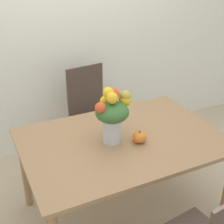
% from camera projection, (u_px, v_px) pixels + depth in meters
% --- Properties ---
extents(ground_plane, '(12.00, 12.00, 0.00)m').
position_uv_depth(ground_plane, '(122.00, 213.00, 2.60)').
color(ground_plane, tan).
extents(wall_back, '(8.00, 0.06, 2.70)m').
position_uv_depth(wall_back, '(63.00, 21.00, 3.04)').
color(wall_back, silver).
rests_on(wall_back, ground_plane).
extents(dining_table, '(1.45, 1.01, 0.73)m').
position_uv_depth(dining_table, '(123.00, 148.00, 2.32)').
color(dining_table, '#9E754C').
rests_on(dining_table, ground_plane).
extents(flower_vase, '(0.29, 0.24, 0.41)m').
position_uv_depth(flower_vase, '(112.00, 114.00, 2.16)').
color(flower_vase, silver).
rests_on(flower_vase, dining_table).
extents(pumpkin, '(0.10, 0.10, 0.09)m').
position_uv_depth(pumpkin, '(139.00, 137.00, 2.22)').
color(pumpkin, orange).
rests_on(pumpkin, dining_table).
extents(dining_chair_near_window, '(0.48, 0.48, 0.97)m').
position_uv_depth(dining_chair_near_window, '(92.00, 115.00, 3.12)').
color(dining_chair_near_window, '#47382D').
rests_on(dining_chair_near_window, ground_plane).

